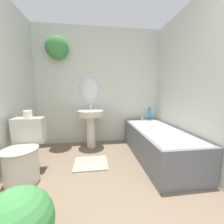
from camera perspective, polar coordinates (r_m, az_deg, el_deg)
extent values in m
cube|color=silver|center=(2.99, -5.20, 10.26)|extent=(2.69, 0.06, 2.40)
ellipsoid|color=silver|center=(2.94, -9.01, 9.41)|extent=(0.44, 0.02, 0.63)
ellipsoid|color=silver|center=(2.94, -9.01, 9.41)|extent=(0.40, 0.01, 0.59)
cylinder|color=silver|center=(3.05, -22.02, 25.30)|extent=(0.19, 0.19, 0.11)
sphere|color=#3D8442|center=(3.02, -21.91, 23.58)|extent=(0.42, 0.42, 0.42)
cube|color=silver|center=(2.16, 35.17, 9.48)|extent=(0.06, 2.86, 2.40)
cylinder|color=beige|center=(2.10, -33.48, -18.44)|extent=(0.38, 0.38, 0.40)
cylinder|color=#B1ADA0|center=(2.02, -33.98, -12.98)|extent=(0.41, 0.41, 0.02)
cube|color=beige|center=(2.22, -31.14, -6.53)|extent=(0.39, 0.18, 0.35)
cylinder|color=beige|center=(2.78, -8.72, -8.09)|extent=(0.17, 0.17, 0.63)
cylinder|color=beige|center=(2.70, -8.89, -0.55)|extent=(0.50, 0.50, 0.11)
cylinder|color=silver|center=(2.82, -8.89, 1.96)|extent=(0.02, 0.02, 0.10)
cube|color=slate|center=(2.48, 18.16, -12.24)|extent=(0.71, 1.66, 0.49)
cube|color=beige|center=(2.42, 18.41, -7.24)|extent=(0.61, 1.56, 0.04)
cylinder|color=silver|center=(3.05, 12.46, -2.63)|extent=(0.04, 0.04, 0.08)
cylinder|color=#2D84C6|center=(3.04, 15.31, -0.33)|extent=(0.07, 0.07, 0.18)
cylinder|color=black|center=(3.03, 15.38, 1.54)|extent=(0.04, 0.04, 0.02)
cube|color=#B7A88E|center=(2.28, -8.79, -20.35)|extent=(0.50, 0.43, 0.02)
cylinder|color=white|center=(2.17, -31.59, -0.80)|extent=(0.11, 0.11, 0.10)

